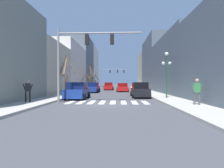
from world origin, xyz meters
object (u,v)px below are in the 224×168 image
at_px(traffic_signal_near, 82,49).
at_px(pedestrian_on_left_sidewalk, 28,89).
at_px(street_tree_right_far, 96,81).
at_px(car_parked_right_far, 109,86).
at_px(car_driving_away_lane, 140,90).
at_px(car_parked_left_near, 78,91).
at_px(pedestrian_near_right_corner, 197,89).
at_px(street_tree_left_mid, 66,76).
at_px(street_tree_right_mid, 87,82).
at_px(car_at_intersection, 93,88).
at_px(traffic_signal_far, 111,73).
at_px(car_parked_right_mid, 122,88).
at_px(car_parked_left_far, 108,86).
at_px(street_lamp_right_corner, 167,66).
at_px(street_tree_right_near, 91,78).

height_order(traffic_signal_near, pedestrian_on_left_sidewalk, traffic_signal_near).
distance_m(traffic_signal_near, street_tree_right_far, 35.18).
height_order(car_parked_right_far, street_tree_right_far, street_tree_right_far).
bearing_deg(car_driving_away_lane, car_parked_left_near, 108.52).
height_order(pedestrian_near_right_corner, street_tree_left_mid, street_tree_left_mid).
bearing_deg(car_driving_away_lane, street_tree_right_mid, 29.43).
bearing_deg(car_at_intersection, traffic_signal_near, -175.14).
bearing_deg(pedestrian_on_left_sidewalk, street_tree_left_mid, 62.39).
xyz_separation_m(car_driving_away_lane, street_tree_left_mid, (-9.46, 3.25, 1.75)).
distance_m(traffic_signal_far, car_parked_right_mid, 19.77).
xyz_separation_m(car_driving_away_lane, street_tree_right_mid, (-9.05, 16.04, 0.84)).
xyz_separation_m(traffic_signal_near, street_tree_left_mid, (-4.01, 8.47, -2.01)).
bearing_deg(street_tree_left_mid, car_at_intersection, 63.62).
height_order(car_parked_right_mid, car_parked_left_far, car_parked_left_far).
xyz_separation_m(traffic_signal_near, car_parked_right_mid, (3.72, 17.04, -3.82)).
bearing_deg(car_at_intersection, street_lamp_right_corner, -141.27).
distance_m(traffic_signal_far, pedestrian_near_right_corner, 39.54).
relative_size(car_driving_away_lane, street_tree_right_near, 0.76).
xyz_separation_m(traffic_signal_far, pedestrian_on_left_sidewalk, (-4.84, -37.47, -3.15)).
xyz_separation_m(car_parked_right_mid, car_driving_away_lane, (1.73, -11.82, 0.07)).
bearing_deg(car_driving_away_lane, street_lamp_right_corner, -134.60).
xyz_separation_m(car_at_intersection, street_tree_right_far, (-2.35, 20.77, 1.11)).
xyz_separation_m(street_lamp_right_corner, pedestrian_near_right_corner, (0.65, -5.30, -2.14)).
bearing_deg(traffic_signal_near, traffic_signal_far, 88.80).
xyz_separation_m(traffic_signal_near, traffic_signal_far, (0.76, 36.26, -0.22)).
relative_size(traffic_signal_far, street_lamp_right_corner, 1.63).
bearing_deg(street_tree_right_far, pedestrian_on_left_sidewalk, -90.83).
bearing_deg(pedestrian_on_left_sidewalk, car_parked_right_far, 51.32).
relative_size(car_parked_right_far, car_at_intersection, 0.93).
height_order(street_lamp_right_corner, pedestrian_on_left_sidewalk, street_lamp_right_corner).
bearing_deg(street_tree_right_far, car_at_intersection, -83.54).
bearing_deg(traffic_signal_far, car_parked_left_near, -93.28).
bearing_deg(pedestrian_on_left_sidewalk, street_tree_right_mid, 61.58).
bearing_deg(street_lamp_right_corner, street_tree_right_mid, 121.85).
bearing_deg(pedestrian_near_right_corner, car_parked_right_far, 127.45).
bearing_deg(pedestrian_near_right_corner, car_driving_away_lane, 132.54).
bearing_deg(street_tree_right_near, street_tree_right_far, 90.84).
distance_m(car_parked_left_far, car_at_intersection, 17.68).
bearing_deg(street_tree_right_mid, street_tree_right_near, 87.54).
relative_size(street_tree_left_mid, street_tree_right_near, 0.87).
distance_m(street_tree_right_mid, street_tree_right_near, 4.40).
bearing_deg(traffic_signal_far, street_lamp_right_corner, -78.07).
distance_m(car_driving_away_lane, car_parked_left_far, 27.05).
bearing_deg(street_tree_right_far, street_lamp_right_corner, -70.46).
bearing_deg(street_tree_right_far, street_tree_left_mid, -90.99).
bearing_deg(street_lamp_right_corner, car_at_intersection, 128.73).
xyz_separation_m(car_parked_left_far, pedestrian_on_left_sidewalk, (-4.28, -32.97, 0.43)).
height_order(traffic_signal_far, car_driving_away_lane, traffic_signal_far).
distance_m(street_lamp_right_corner, car_parked_right_mid, 14.95).
bearing_deg(car_at_intersection, car_driving_away_lane, -143.25).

